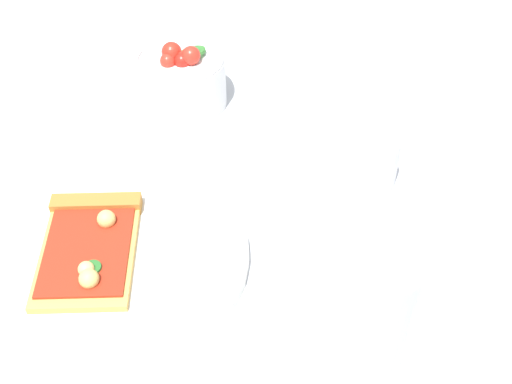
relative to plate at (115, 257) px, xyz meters
name	(u,v)px	position (x,y,z in m)	size (l,w,h in m)	color
ground_plane	(134,247)	(0.03, -0.01, -0.01)	(2.40, 2.40, 0.00)	silver
plate	(115,257)	(0.00, 0.00, 0.00)	(0.28, 0.28, 0.01)	white
pizza_slice_main	(90,243)	(0.00, 0.03, 0.01)	(0.17, 0.15, 0.03)	#E5B256
salad_bowl	(180,78)	(0.27, 0.07, 0.03)	(0.12, 0.12, 0.09)	white
soda_glass	(370,308)	(0.02, -0.26, 0.05)	(0.08, 0.08, 0.13)	silver
pepper_shaker	(384,159)	(0.23, -0.21, 0.03)	(0.03, 0.03, 0.08)	silver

